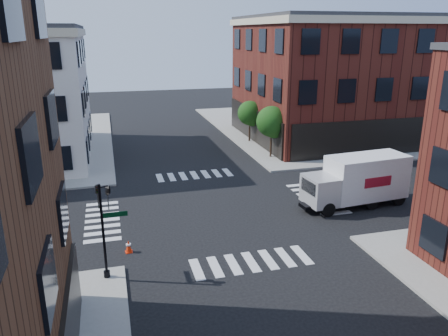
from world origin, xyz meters
TOP-DOWN VIEW (x-y plane):
  - ground at (0.00, 0.00)m, footprint 120.00×120.00m
  - sidewalk_ne at (21.00, 21.00)m, footprint 30.00×30.00m
  - building_ne at (20.50, 16.00)m, footprint 25.00×16.00m
  - tree_near at (7.56, 9.98)m, footprint 2.69×2.69m
  - tree_far at (7.56, 15.98)m, footprint 2.43×2.43m
  - signal_pole at (-6.72, -6.68)m, footprint 1.29×1.24m
  - box_truck at (8.93, -1.76)m, footprint 7.31×2.79m
  - traffic_cone at (-5.70, -4.41)m, footprint 0.39×0.39m

SIDE VIEW (x-z plane):
  - ground at x=0.00m, z-range 0.00..0.00m
  - sidewalk_ne at x=21.00m, z-range 0.00..0.15m
  - traffic_cone at x=-5.70m, z-range -0.01..0.65m
  - box_truck at x=8.93m, z-range 0.07..3.31m
  - signal_pole at x=-6.72m, z-range 0.56..5.16m
  - tree_far at x=7.56m, z-range 0.84..4.91m
  - tree_near at x=7.56m, z-range 0.91..5.41m
  - building_ne at x=20.50m, z-range 0.00..12.00m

